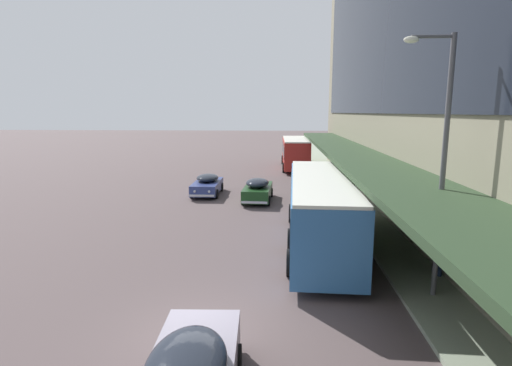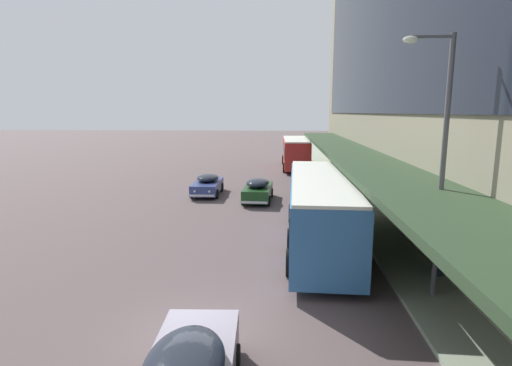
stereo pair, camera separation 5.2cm
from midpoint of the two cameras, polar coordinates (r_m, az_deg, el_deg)
The scene contains 8 objects.
ground at distance 11.72m, azimuth -7.88°, elevation -20.28°, with size 240.00×240.00×0.00m, color #534646.
transit_bus_kerbside_front at distance 42.61m, azimuth 5.71°, elevation 4.53°, with size 2.84×10.29×3.15m.
transit_bus_kerbside_rear at distance 17.82m, azimuth 9.11°, elevation -3.36°, with size 3.02×11.20×3.14m.
sedan_trailing_near at distance 29.15m, azimuth -6.89°, elevation -0.20°, with size 1.96×4.46×1.47m.
sedan_trailing_mid at distance 26.77m, azimuth 0.31°, elevation -0.97°, with size 2.00×4.40×1.56m.
pedestrian_at_kerb at distance 15.66m, azimuth 24.72°, elevation -8.43°, with size 0.55×0.41×1.86m.
street_lamp at distance 13.22m, azimuth 24.77°, elevation 4.07°, with size 1.50×0.28×8.00m.
fire_hydrant at distance 22.75m, azimuth 15.10°, elevation -4.03°, with size 0.20×0.40×0.70m.
Camera 2 is at (2.15, -9.89, 5.91)m, focal length 28.00 mm.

